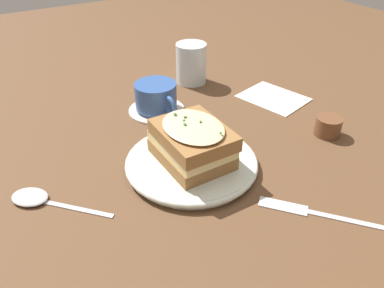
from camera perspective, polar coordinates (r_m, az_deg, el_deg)
ground_plane at (r=0.67m, az=-1.34°, el=-2.28°), size 2.40×2.40×0.00m
dinner_plate at (r=0.65m, az=-0.00°, el=-2.82°), size 0.23×0.23×0.02m
sandwich at (r=0.62m, az=0.24°, el=0.30°), size 0.14×0.11×0.08m
teacup_with_saucer at (r=0.81m, az=-5.45°, el=6.89°), size 0.14×0.12×0.06m
water_glass at (r=0.94m, az=-0.13°, el=12.19°), size 0.07×0.07×0.10m
fork at (r=0.59m, az=17.18°, el=-9.72°), size 0.16×0.13×0.00m
spoon at (r=0.63m, az=-22.77°, el=-7.64°), size 0.14×0.13×0.01m
napkin at (r=0.89m, az=12.28°, el=6.95°), size 0.16×0.15×0.00m
condiment_pot at (r=0.78m, az=20.03°, el=2.57°), size 0.05×0.05×0.04m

